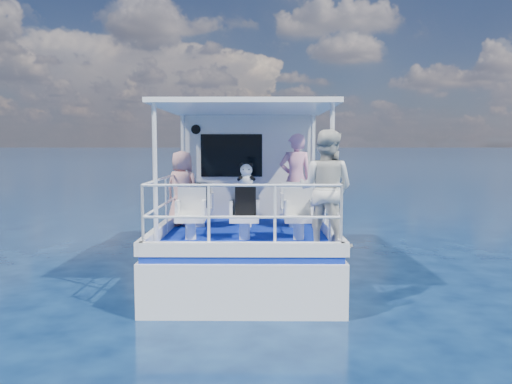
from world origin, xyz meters
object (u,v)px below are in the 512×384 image
(passenger_stbd_aft, at_px, (326,189))
(panda, at_px, (246,175))
(backpack_center, at_px, (246,202))
(passenger_port_fwd, at_px, (182,189))

(passenger_stbd_aft, distance_m, panda, 1.38)
(backpack_center, distance_m, panda, 0.45)
(passenger_port_fwd, xyz_separation_m, passenger_stbd_aft, (2.50, -2.08, 0.17))
(passenger_port_fwd, distance_m, backpack_center, 1.90)
(panda, bearing_deg, backpack_center, 114.41)
(panda, bearing_deg, passenger_port_fwd, 131.56)
(passenger_port_fwd, height_order, panda, passenger_port_fwd)
(backpack_center, height_order, panda, panda)
(passenger_stbd_aft, height_order, panda, passenger_stbd_aft)
(passenger_stbd_aft, relative_size, panda, 4.65)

